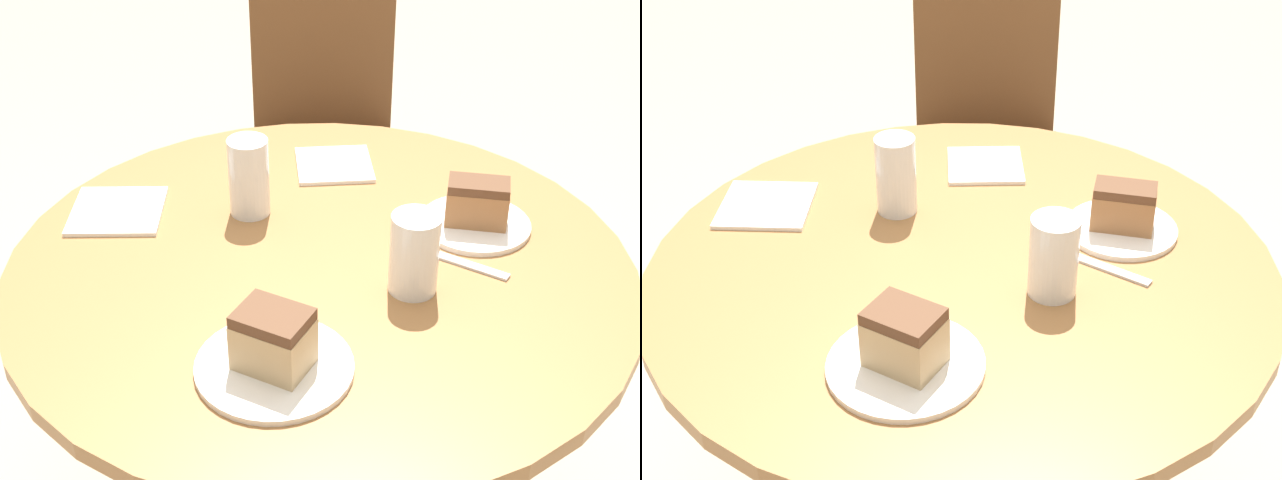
% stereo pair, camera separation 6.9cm
% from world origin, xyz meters
% --- Properties ---
extents(table, '(1.06, 1.06, 0.76)m').
position_xyz_m(table, '(0.00, 0.00, 0.55)').
color(table, '#9E6B3D').
rests_on(table, ground_plane).
extents(chair, '(0.47, 0.48, 0.97)m').
position_xyz_m(chair, '(-0.04, 0.93, 0.50)').
color(chair, brown).
rests_on(chair, ground_plane).
extents(plate_near, '(0.20, 0.20, 0.01)m').
position_xyz_m(plate_near, '(0.27, 0.12, 0.77)').
color(plate_near, white).
rests_on(plate_near, table).
extents(plate_far, '(0.23, 0.23, 0.01)m').
position_xyz_m(plate_far, '(-0.05, -0.28, 0.77)').
color(plate_far, white).
rests_on(plate_far, table).
extents(cake_slice_near, '(0.12, 0.07, 0.08)m').
position_xyz_m(cake_slice_near, '(0.27, 0.12, 0.81)').
color(cake_slice_near, '#9E6B42').
rests_on(cake_slice_near, plate_near).
extents(cake_slice_far, '(0.13, 0.11, 0.09)m').
position_xyz_m(cake_slice_far, '(-0.05, -0.28, 0.82)').
color(cake_slice_far, tan).
rests_on(cake_slice_far, plate_far).
extents(glass_lemonade, '(0.07, 0.07, 0.15)m').
position_xyz_m(glass_lemonade, '(-0.14, 0.15, 0.82)').
color(glass_lemonade, beige).
rests_on(glass_lemonade, table).
extents(glass_water, '(0.08, 0.08, 0.14)m').
position_xyz_m(glass_water, '(0.15, -0.07, 0.82)').
color(glass_water, silver).
rests_on(glass_water, table).
extents(napkin_stack, '(0.18, 0.18, 0.01)m').
position_xyz_m(napkin_stack, '(-0.38, 0.13, 0.76)').
color(napkin_stack, white).
rests_on(napkin_stack, table).
extents(fork, '(0.15, 0.09, 0.00)m').
position_xyz_m(fork, '(0.24, 0.00, 0.76)').
color(fork, silver).
rests_on(fork, table).
extents(napkin_side, '(0.17, 0.17, 0.01)m').
position_xyz_m(napkin_side, '(0.01, 0.33, 0.76)').
color(napkin_side, white).
rests_on(napkin_side, table).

